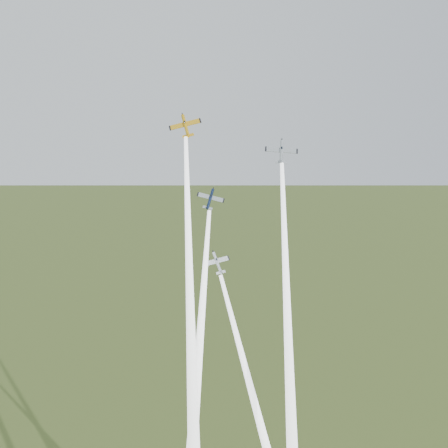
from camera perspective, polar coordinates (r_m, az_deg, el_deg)
plane_yellow at (r=137.88m, az=-3.93°, el=9.92°), size 9.12×6.12×8.97m
smoke_trail_yellow at (r=121.68m, az=-3.52°, el=-5.69°), size 6.08×40.76×60.96m
plane_navy at (r=138.46m, az=-1.41°, el=2.57°), size 8.88×6.00×7.74m
smoke_trail_navy at (r=128.54m, az=-2.37°, el=-10.34°), size 11.61×32.38×49.11m
plane_silver_right at (r=137.25m, az=5.86°, el=7.31°), size 9.25×6.69×7.87m
smoke_trail_silver_right at (r=122.63m, az=6.45°, el=-9.02°), size 10.35×41.44×62.56m
plane_silver_low at (r=134.24m, az=-0.69°, el=-3.95°), size 8.57×6.36×7.15m
smoke_trail_silver_low at (r=129.71m, az=3.45°, el=-18.78°), size 13.56×36.27×55.66m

